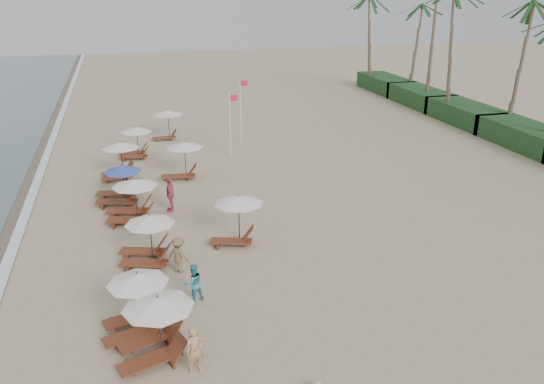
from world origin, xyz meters
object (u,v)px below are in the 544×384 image
object	(u,v)px
lounger_station_0	(152,327)
lounger_station_3	(130,202)
inland_station_1	(182,157)
flag_pole_near	(231,122)
inland_station_0	(236,215)
lounger_station_1	(133,304)
lounger_station_6	(134,142)
lounger_station_2	(145,241)
lounger_station_5	(118,160)
beachgoer_mid_b	(179,255)
beachgoer_mid_a	(194,283)
inland_station_2	(167,120)
beachgoer_far_a	(170,194)
lounger_station_4	(118,186)
beachgoer_near	(195,350)

from	to	relation	value
lounger_station_0	lounger_station_3	distance (m)	11.16
inland_station_1	flag_pole_near	bearing A→B (deg)	43.26
inland_station_0	lounger_station_1	bearing A→B (deg)	-129.48
lounger_station_6	lounger_station_2	bearing A→B (deg)	-90.60
lounger_station_5	lounger_station_1	bearing A→B (deg)	-89.15
lounger_station_1	lounger_station_5	xyz separation A→B (m)	(-0.24, 16.35, 0.08)
inland_station_0	lounger_station_0	bearing A→B (deg)	-120.23
flag_pole_near	lounger_station_3	bearing A→B (deg)	-127.36
beachgoer_mid_b	inland_station_1	bearing A→B (deg)	-53.36
lounger_station_1	beachgoer_mid_a	xyz separation A→B (m)	(2.20, 1.42, -0.34)
flag_pole_near	inland_station_1	bearing A→B (deg)	-136.74
lounger_station_2	inland_station_2	distance (m)	19.65
lounger_station_0	lounger_station_3	xyz separation A→B (m)	(-0.31, 11.15, -0.06)
lounger_station_3	beachgoer_mid_a	xyz separation A→B (m)	(1.99, -8.26, -0.25)
lounger_station_0	inland_station_1	bearing A→B (deg)	80.14
beachgoer_mid_a	beachgoer_far_a	distance (m)	8.93
lounger_station_2	lounger_station_4	size ratio (longest dim) A/B	0.95
inland_station_2	beachgoer_mid_b	distance (m)	20.76
lounger_station_6	inland_station_1	size ratio (longest dim) A/B	0.87
lounger_station_6	beachgoer_far_a	world-z (taller)	lounger_station_6
lounger_station_1	lounger_station_2	size ratio (longest dim) A/B	0.96
lounger_station_6	lounger_station_4	bearing A→B (deg)	-98.39
lounger_station_2	beachgoer_mid_a	xyz separation A→B (m)	(1.53, -3.56, -0.26)
lounger_station_0	inland_station_0	bearing A→B (deg)	59.77
lounger_station_3	inland_station_0	xyz separation A→B (m)	(4.51, -3.94, 0.42)
lounger_station_3	lounger_station_2	bearing A→B (deg)	-84.39
inland_station_0	beachgoer_mid_b	distance (m)	3.50
beachgoer_mid_b	flag_pole_near	xyz separation A→B (m)	(5.24, 15.01, 1.69)
inland_station_1	beachgoer_near	size ratio (longest dim) A/B	1.75
beachgoer_mid_b	beachgoer_far_a	world-z (taller)	beachgoer_far_a
beachgoer_near	beachgoer_mid_b	bearing A→B (deg)	78.35
beachgoer_mid_b	beachgoer_mid_a	bearing A→B (deg)	141.30
lounger_station_4	beachgoer_mid_a	world-z (taller)	lounger_station_4
beachgoer_mid_b	flag_pole_near	distance (m)	15.99
lounger_station_2	beachgoer_far_a	distance (m)	5.59
lounger_station_2	inland_station_0	distance (m)	4.14
lounger_station_1	beachgoer_mid_a	distance (m)	2.65
lounger_station_4	lounger_station_1	bearing A→B (deg)	-88.36
lounger_station_6	lounger_station_3	bearing A→B (deg)	-93.32
lounger_station_0	beachgoer_far_a	bearing A→B (deg)	81.73
inland_station_2	lounger_station_6	bearing A→B (deg)	-122.30
lounger_station_1	inland_station_1	world-z (taller)	inland_station_1
lounger_station_5	beachgoer_mid_b	size ratio (longest dim) A/B	1.61
lounger_station_4	beachgoer_mid_a	size ratio (longest dim) A/B	1.79
lounger_station_3	beachgoer_mid_a	size ratio (longest dim) A/B	1.84
flag_pole_near	inland_station_0	bearing A→B (deg)	-100.55
inland_station_0	inland_station_2	world-z (taller)	same
beachgoer_mid_b	beachgoer_far_a	size ratio (longest dim) A/B	0.83
lounger_station_0	lounger_station_1	world-z (taller)	lounger_station_1
lounger_station_5	beachgoer_mid_a	bearing A→B (deg)	-80.69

